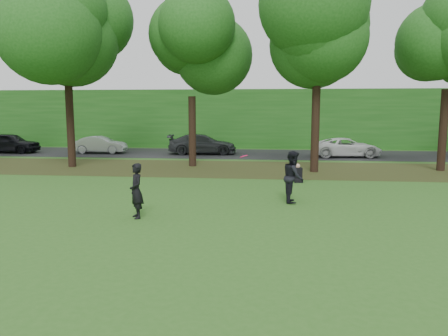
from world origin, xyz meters
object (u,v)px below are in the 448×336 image
object	(u,v)px
seated_person	(298,175)
player_left	(136,191)
frisbee	(244,156)
player_right	(293,177)

from	to	relation	value
seated_person	player_left	bearing A→B (deg)	-128.97
player_left	frisbee	size ratio (longest dim) A/B	4.59
frisbee	seated_person	distance (m)	6.62
player_right	seated_person	size ratio (longest dim) A/B	2.30
player_right	frisbee	world-z (taller)	frisbee
seated_person	frisbee	bearing A→B (deg)	-112.89
player_right	frisbee	xyz separation A→B (m)	(-1.74, -1.38, 0.89)
player_left	frisbee	distance (m)	3.74
frisbee	player_left	bearing A→B (deg)	-155.49
player_right	frisbee	size ratio (longest dim) A/B	5.01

